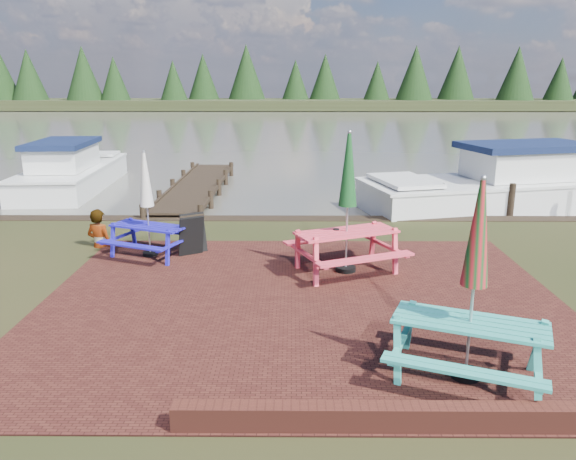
{
  "coord_description": "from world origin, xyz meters",
  "views": [
    {
      "loc": [
        -0.18,
        -8.0,
        3.74
      ],
      "look_at": [
        -0.26,
        2.12,
        1.0
      ],
      "focal_mm": 35.0,
      "sensor_mm": 36.0,
      "label": 1
    }
  ],
  "objects_px": {
    "picnic_table_blue": "(148,221)",
    "boat_near": "(501,188)",
    "chalkboard": "(193,234)",
    "jetty": "(197,186)",
    "picnic_table_red": "(347,225)",
    "boat_jetty": "(72,173)",
    "person": "(97,210)",
    "picnic_table_teal": "(471,312)"
  },
  "relations": [
    {
      "from": "jetty",
      "to": "boat_jetty",
      "type": "distance_m",
      "value": 4.79
    },
    {
      "from": "picnic_table_teal",
      "to": "boat_jetty",
      "type": "height_order",
      "value": "picnic_table_teal"
    },
    {
      "from": "picnic_table_blue",
      "to": "person",
      "type": "distance_m",
      "value": 1.5
    },
    {
      "from": "jetty",
      "to": "boat_near",
      "type": "xyz_separation_m",
      "value": [
        9.75,
        -2.23,
        0.35
      ]
    },
    {
      "from": "picnic_table_red",
      "to": "picnic_table_blue",
      "type": "height_order",
      "value": "picnic_table_red"
    },
    {
      "from": "boat_jetty",
      "to": "person",
      "type": "height_order",
      "value": "person"
    },
    {
      "from": "boat_jetty",
      "to": "person",
      "type": "relative_size",
      "value": 4.08
    },
    {
      "from": "picnic_table_blue",
      "to": "boat_near",
      "type": "relative_size",
      "value": 0.26
    },
    {
      "from": "picnic_table_teal",
      "to": "boat_jetty",
      "type": "xyz_separation_m",
      "value": [
        -10.26,
        13.62,
        -0.51
      ]
    },
    {
      "from": "jetty",
      "to": "boat_jetty",
      "type": "relative_size",
      "value": 1.28
    },
    {
      "from": "picnic_table_blue",
      "to": "person",
      "type": "relative_size",
      "value": 1.31
    },
    {
      "from": "picnic_table_red",
      "to": "chalkboard",
      "type": "relative_size",
      "value": 3.15
    },
    {
      "from": "picnic_table_red",
      "to": "person",
      "type": "xyz_separation_m",
      "value": [
        -5.49,
        1.7,
        -0.1
      ]
    },
    {
      "from": "picnic_table_teal",
      "to": "chalkboard",
      "type": "relative_size",
      "value": 2.97
    },
    {
      "from": "boat_jetty",
      "to": "jetty",
      "type": "bearing_deg",
      "value": -13.74
    },
    {
      "from": "picnic_table_teal",
      "to": "jetty",
      "type": "relative_size",
      "value": 0.29
    },
    {
      "from": "person",
      "to": "picnic_table_blue",
      "type": "bearing_deg",
      "value": 170.9
    },
    {
      "from": "picnic_table_blue",
      "to": "chalkboard",
      "type": "bearing_deg",
      "value": 30.33
    },
    {
      "from": "chalkboard",
      "to": "boat_jetty",
      "type": "relative_size",
      "value": 0.12
    },
    {
      "from": "chalkboard",
      "to": "person",
      "type": "relative_size",
      "value": 0.51
    },
    {
      "from": "jetty",
      "to": "picnic_table_red",
      "type": "bearing_deg",
      "value": -63.1
    },
    {
      "from": "chalkboard",
      "to": "jetty",
      "type": "distance_m",
      "value": 7.63
    },
    {
      "from": "chalkboard",
      "to": "boat_jetty",
      "type": "height_order",
      "value": "boat_jetty"
    },
    {
      "from": "boat_jetty",
      "to": "person",
      "type": "distance_m",
      "value": 8.62
    },
    {
      "from": "chalkboard",
      "to": "boat_jetty",
      "type": "xyz_separation_m",
      "value": [
        -5.85,
        8.38,
        -0.05
      ]
    },
    {
      "from": "picnic_table_teal",
      "to": "picnic_table_blue",
      "type": "relative_size",
      "value": 1.15
    },
    {
      "from": "person",
      "to": "boat_near",
      "type": "bearing_deg",
      "value": -138.09
    },
    {
      "from": "boat_jetty",
      "to": "person",
      "type": "bearing_deg",
      "value": -68.69
    },
    {
      "from": "chalkboard",
      "to": "picnic_table_red",
      "type": "bearing_deg",
      "value": -49.54
    },
    {
      "from": "picnic_table_blue",
      "to": "boat_jetty",
      "type": "distance_m",
      "value": 9.84
    },
    {
      "from": "picnic_table_teal",
      "to": "boat_near",
      "type": "xyz_separation_m",
      "value": [
        4.19,
        10.54,
        -0.45
      ]
    },
    {
      "from": "picnic_table_teal",
      "to": "picnic_table_red",
      "type": "height_order",
      "value": "picnic_table_red"
    },
    {
      "from": "chalkboard",
      "to": "jetty",
      "type": "bearing_deg",
      "value": 68.3
    },
    {
      "from": "picnic_table_red",
      "to": "picnic_table_blue",
      "type": "distance_m",
      "value": 4.28
    },
    {
      "from": "picnic_table_teal",
      "to": "jetty",
      "type": "distance_m",
      "value": 13.95
    },
    {
      "from": "jetty",
      "to": "person",
      "type": "xyz_separation_m",
      "value": [
        -1.1,
        -6.96,
        0.76
      ]
    },
    {
      "from": "jetty",
      "to": "person",
      "type": "relative_size",
      "value": 5.22
    },
    {
      "from": "picnic_table_teal",
      "to": "picnic_table_blue",
      "type": "bearing_deg",
      "value": 157.92
    },
    {
      "from": "picnic_table_blue",
      "to": "chalkboard",
      "type": "relative_size",
      "value": 2.58
    },
    {
      "from": "boat_jetty",
      "to": "boat_near",
      "type": "bearing_deg",
      "value": -15.5
    },
    {
      "from": "jetty",
      "to": "boat_near",
      "type": "bearing_deg",
      "value": -12.88
    },
    {
      "from": "boat_jetty",
      "to": "picnic_table_teal",
      "type": "bearing_deg",
      "value": -56.46
    }
  ]
}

